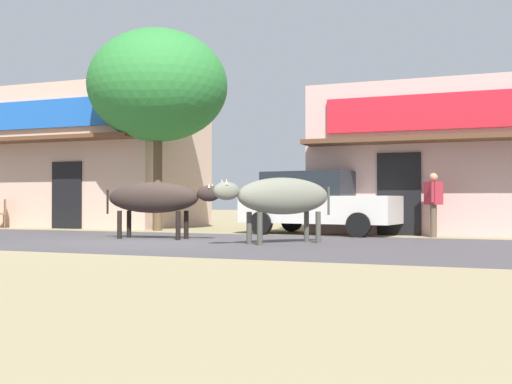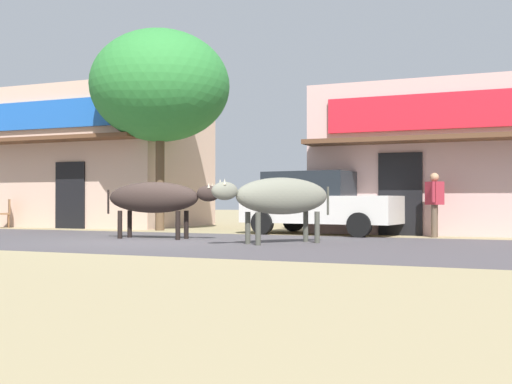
{
  "view_description": "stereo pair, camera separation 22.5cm",
  "coord_description": "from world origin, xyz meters",
  "views": [
    {
      "loc": [
        7.09,
        -11.95,
        0.9
      ],
      "look_at": [
        1.86,
        1.62,
        1.08
      ],
      "focal_mm": 43.97,
      "sensor_mm": 36.0,
      "label": 1
    },
    {
      "loc": [
        7.3,
        -11.87,
        0.9
      ],
      "look_at": [
        1.86,
        1.62,
        1.08
      ],
      "focal_mm": 43.97,
      "sensor_mm": 36.0,
      "label": 2
    }
  ],
  "objects": [
    {
      "name": "ground",
      "position": [
        0.0,
        0.0,
        0.0
      ],
      "size": [
        80.0,
        80.0,
        0.0
      ],
      "primitive_type": "plane",
      "color": "#978760"
    },
    {
      "name": "asphalt_road",
      "position": [
        0.0,
        0.0,
        0.0
      ],
      "size": [
        72.0,
        6.42,
        0.0
      ],
      "primitive_type": "cube",
      "color": "#474246",
      "rests_on": "ground"
    },
    {
      "name": "storefront_left_cafe",
      "position": [
        -5.92,
        6.54,
        2.33
      ],
      "size": [
        6.46,
        5.56,
        4.66
      ],
      "color": "#CBA792",
      "rests_on": "ground"
    },
    {
      "name": "storefront_right_club",
      "position": [
        5.39,
        6.53,
        1.99
      ],
      "size": [
        6.22,
        5.56,
        3.98
      ],
      "color": "#CBA29C",
      "rests_on": "ground"
    },
    {
      "name": "roadside_tree",
      "position": [
        -2.21,
        4.15,
        4.25
      ],
      "size": [
        4.1,
        4.1,
        5.9
      ],
      "color": "brown",
      "rests_on": "ground"
    },
    {
      "name": "parked_hatchback_car",
      "position": [
        2.7,
        4.05,
        0.84
      ],
      "size": [
        4.31,
        2.43,
        1.64
      ],
      "color": "silver",
      "rests_on": "ground"
    },
    {
      "name": "cow_near_brown",
      "position": [
        -0.27,
        0.69,
        0.94
      ],
      "size": [
        2.89,
        0.76,
        1.31
      ],
      "color": "#302420",
      "rests_on": "ground"
    },
    {
      "name": "cow_far_dark",
      "position": [
        2.95,
        0.24,
        0.97
      ],
      "size": [
        2.04,
        2.39,
        1.36
      ],
      "color": "slate",
      "rests_on": "ground"
    },
    {
      "name": "pedestrian_by_shop",
      "position": [
        5.65,
        3.69,
        0.9
      ],
      "size": [
        0.47,
        0.61,
        1.55
      ],
      "color": "brown",
      "rests_on": "ground"
    },
    {
      "name": "cafe_chair_near_tree",
      "position": [
        -7.77,
        3.84,
        0.51
      ],
      "size": [
        0.62,
        0.62,
        0.92
      ],
      "color": "brown",
      "rests_on": "ground"
    },
    {
      "name": "cafe_chair_by_doorway",
      "position": [
        -5.42,
        4.5,
        0.51
      ],
      "size": [
        0.54,
        0.54,
        0.92
      ],
      "color": "brown",
      "rests_on": "ground"
    }
  ]
}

